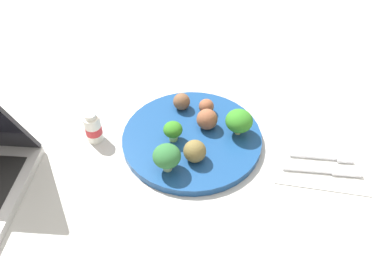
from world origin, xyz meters
The scene contains 13 objects.
ground_plane centered at (0.00, 0.00, 0.00)m, with size 4.00×4.00×0.00m, color #B2B2AD.
plate centered at (0.00, 0.00, 0.01)m, with size 0.28×0.28×0.02m, color navy.
broccoli_floret_front_right centered at (-0.03, -0.09, 0.05)m, with size 0.05×0.05×0.06m.
broccoli_floret_center centered at (-0.03, -0.02, 0.04)m, with size 0.04×0.04×0.04m.
broccoli_floret_mid_right centered at (0.09, 0.02, 0.05)m, with size 0.05×0.05×0.05m.
meatball_mid_left centered at (0.02, -0.06, 0.04)m, with size 0.04×0.04×0.04m, color brown.
meatball_back_right centered at (-0.04, 0.08, 0.03)m, with size 0.04×0.04×0.04m, color brown.
meatball_center centered at (0.02, 0.07, 0.03)m, with size 0.03×0.03×0.03m, color brown.
meatball_mid_right centered at (0.03, 0.03, 0.04)m, with size 0.04×0.04×0.04m, color brown.
napkin centered at (0.25, -0.03, 0.00)m, with size 0.17×0.12×0.01m, color white.
fork centered at (0.26, -0.01, 0.01)m, with size 0.12×0.02×0.01m.
knife centered at (0.26, -0.04, 0.01)m, with size 0.15×0.02×0.01m.
yogurt_bottle centered at (-0.20, -0.03, 0.03)m, with size 0.03×0.03×0.07m.
Camera 1 is at (0.09, -0.54, 0.56)m, focal length 36.03 mm.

